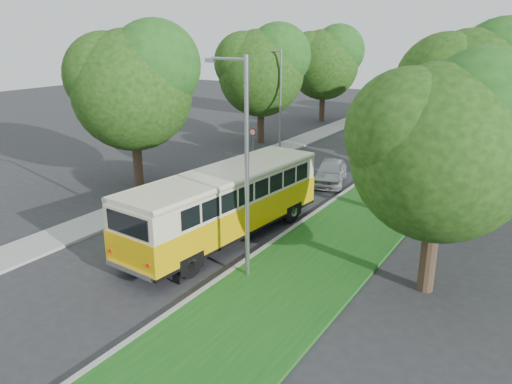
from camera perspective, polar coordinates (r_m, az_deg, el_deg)
The scene contains 13 objects.
ground at distance 22.96m, azimuth -6.69°, elevation -4.55°, with size 120.00×120.00×0.00m, color #262629.
curb at distance 25.17m, azimuth 6.90°, elevation -2.32°, with size 0.20×70.00×0.15m, color gray.
grass_verge at distance 24.36m, azimuth 11.92°, elevation -3.31°, with size 4.50×70.00×0.13m, color #174E14.
sidewalk at distance 29.45m, azimuth -8.07°, elevation 0.62°, with size 2.20×70.00×0.12m, color gray.
treeline at distance 36.11m, azimuth 15.56°, elevation 12.84°, with size 24.27×41.91×9.46m.
lamppost_near at distance 17.30m, azimuth -1.31°, elevation 3.33°, with size 1.71×0.16×8.00m.
lamppost_far at distance 37.48m, azimuth 2.68°, elevation 10.83°, with size 1.71×0.16×7.50m.
warning_sign at distance 34.35m, azimuth -0.37°, elevation 6.13°, with size 0.56×0.10×2.50m.
vintage_bus at distance 21.45m, azimuth -3.53°, elevation -1.55°, with size 2.75×10.67×3.17m, color #E1AD07, non-canonical shape.
car_silver at distance 30.09m, azimuth 8.49°, elevation 2.29°, with size 1.70×4.23×1.44m, color #B1B1B6.
car_white at distance 37.98m, azimuth 14.28°, elevation 5.13°, with size 1.45×4.15×1.37m, color silver.
car_blue at distance 37.51m, azimuth 14.96°, elevation 4.96°, with size 1.99×4.89×1.42m, color navy.
car_grey at distance 44.51m, azimuth 17.80°, elevation 6.59°, with size 2.13×4.61×1.28m, color #515358.
Camera 1 is at (13.32, -16.54, 8.72)m, focal length 35.00 mm.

